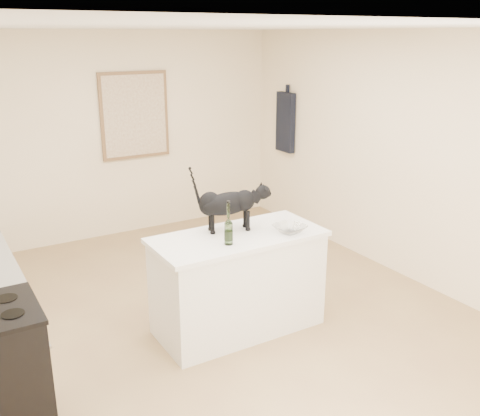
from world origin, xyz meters
name	(u,v)px	position (x,y,z in m)	size (l,w,h in m)	color
floor	(218,321)	(0.00, 0.00, 0.00)	(5.50, 5.50, 0.00)	tan
ceiling	(214,27)	(0.00, 0.00, 2.60)	(5.50, 5.50, 0.00)	white
wall_back	(113,137)	(0.00, 2.75, 1.30)	(4.50, 4.50, 0.00)	#F8E5C0
wall_right	(402,157)	(2.25, 0.00, 1.30)	(5.50, 5.50, 0.00)	#F8E5C0
island_base	(238,284)	(0.10, -0.20, 0.43)	(1.44, 0.67, 0.86)	white
island_top	(238,237)	(0.10, -0.20, 0.88)	(1.50, 0.70, 0.04)	white
artwork_frame	(135,115)	(0.30, 2.72, 1.55)	(0.90, 0.03, 1.10)	brown
artwork_canvas	(135,116)	(0.30, 2.70, 1.55)	(0.82, 0.00, 1.02)	beige
hanging_garment	(285,122)	(2.19, 2.05, 1.40)	(0.08, 0.34, 0.80)	black
black_cat	(228,206)	(0.08, -0.06, 1.12)	(0.63, 0.19, 0.44)	black
wine_bottle	(229,226)	(-0.08, -0.35, 1.06)	(0.07, 0.07, 0.33)	#345723
glass_bowl	(290,229)	(0.52, -0.38, 0.93)	(0.27, 0.27, 0.07)	white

